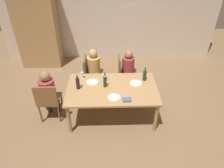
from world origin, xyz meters
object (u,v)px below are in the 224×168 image
at_px(chair_left_end, 48,99).
at_px(dinner_plate_guest_left, 136,83).
at_px(chair_far_left, 89,70).
at_px(handbag, 109,86).
at_px(person_man_bearded, 129,68).
at_px(wine_glass_near_left, 105,76).
at_px(armoire_cabinet, 37,29).
at_px(person_woman_host, 48,91).
at_px(chair_far_right, 124,71).
at_px(wine_glass_centre, 82,74).
at_px(wine_bottle_short_olive, 145,75).
at_px(wine_bottle_tall_green, 105,81).
at_px(dining_table, 112,91).
at_px(dinner_plate_host, 114,97).
at_px(wine_bottle_dark_red, 78,83).
at_px(person_man_guest, 95,67).
at_px(dinner_plate_guest_right, 92,82).

distance_m(chair_left_end, dinner_plate_guest_left, 1.82).
height_order(chair_far_left, handbag, chair_far_left).
bearing_deg(dinner_plate_guest_left, person_man_bearded, 94.47).
xyz_separation_m(wine_glass_near_left, dinner_plate_guest_left, (0.65, -0.13, -0.10)).
relative_size(armoire_cabinet, person_woman_host, 1.91).
bearing_deg(handbag, chair_far_right, 0.00).
xyz_separation_m(wine_glass_near_left, wine_glass_centre, (-0.48, 0.10, 0.00)).
xyz_separation_m(armoire_cabinet, person_woman_host, (0.72, -2.27, -0.44)).
xyz_separation_m(wine_bottle_short_olive, wine_glass_near_left, (-0.84, 0.01, -0.03)).
bearing_deg(chair_left_end, person_woman_host, 90.00).
height_order(armoire_cabinet, wine_glass_near_left, armoire_cabinet).
bearing_deg(person_woman_host, wine_bottle_tall_green, 1.47).
height_order(chair_left_end, wine_bottle_tall_green, wine_bottle_tall_green).
xyz_separation_m(dining_table, dinner_plate_host, (0.03, -0.31, 0.08)).
height_order(person_woman_host, dinner_plate_guest_left, person_woman_host).
relative_size(person_woman_host, handbag, 4.08).
bearing_deg(chair_far_left, wine_bottle_dark_red, -8.74).
xyz_separation_m(dining_table, person_man_bearded, (0.44, 0.93, -0.02)).
distance_m(chair_far_right, person_man_bearded, 0.15).
bearing_deg(handbag, person_woman_host, -143.72).
xyz_separation_m(chair_left_end, person_man_bearded, (1.73, 1.02, 0.10)).
xyz_separation_m(person_woman_host, person_man_bearded, (1.73, 0.90, -0.02)).
xyz_separation_m(chair_far_right, handbag, (-0.39, 0.00, -0.42)).
height_order(chair_left_end, person_man_guest, person_man_guest).
distance_m(wine_bottle_dark_red, wine_glass_centre, 0.37).
bearing_deg(chair_left_end, handbag, 39.55).
relative_size(dining_table, chair_far_right, 1.99).
height_order(wine_bottle_short_olive, dinner_plate_guest_right, wine_bottle_short_olive).
height_order(dining_table, chair_left_end, chair_left_end).
height_order(wine_bottle_tall_green, dinner_plate_guest_right, wine_bottle_tall_green).
xyz_separation_m(person_man_guest, wine_glass_centre, (-0.24, -0.56, 0.18)).
relative_size(person_man_guest, wine_bottle_dark_red, 3.66).
bearing_deg(person_woman_host, wine_bottle_short_olive, 6.88).
relative_size(chair_far_left, wine_glass_centre, 6.17).
bearing_deg(dining_table, wine_glass_near_left, 118.33).
height_order(chair_far_right, wine_bottle_tall_green, wine_bottle_tall_green).
bearing_deg(wine_bottle_tall_green, armoire_cabinet, 129.87).
bearing_deg(wine_bottle_short_olive, chair_far_right, 118.84).
distance_m(armoire_cabinet, person_woman_host, 2.43).
bearing_deg(chair_left_end, dinner_plate_guest_left, 7.35).
bearing_deg(handbag, wine_glass_centre, -135.33).
bearing_deg(dining_table, handbag, 93.78).
relative_size(chair_far_left, person_man_bearded, 0.84).
relative_size(dining_table, wine_bottle_dark_red, 5.91).
bearing_deg(armoire_cabinet, dining_table, -48.80).
distance_m(dining_table, dinner_plate_guest_left, 0.52).
xyz_separation_m(chair_far_left, dinner_plate_guest_right, (0.13, -0.72, 0.14)).
height_order(wine_bottle_dark_red, dinner_plate_host, wine_bottle_dark_red).
distance_m(wine_bottle_short_olive, handbag, 1.25).
relative_size(armoire_cabinet, dining_table, 1.19).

